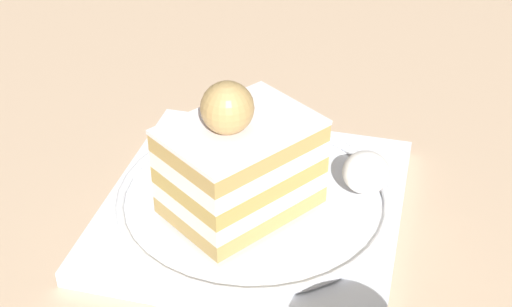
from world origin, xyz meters
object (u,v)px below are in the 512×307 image
Objects in this scene: dessert_plate at (256,199)px; fork at (237,121)px; whipped_cream_dollop at (366,172)px; cake_slice at (240,163)px.

dessert_plate is 0.09m from fork.
fork is (0.06, 0.11, -0.01)m from whipped_cream_dollop.
cake_slice is (-0.02, 0.00, 0.04)m from dessert_plate.
fork is at bearing 26.53° from dessert_plate.
fork is (0.08, 0.04, 0.01)m from dessert_plate.
dessert_plate is at bearing 106.52° from whipped_cream_dollop.
fork is at bearing 63.39° from whipped_cream_dollop.
cake_slice is 0.11m from fork.
whipped_cream_dollop reaches higher than dessert_plate.
whipped_cream_dollop is at bearing -116.61° from fork.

